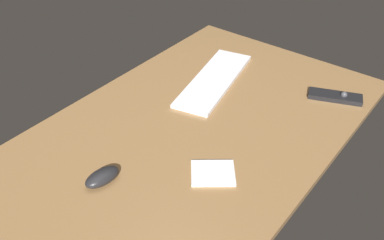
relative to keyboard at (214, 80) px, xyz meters
The scene contains 5 objects.
desk 32.54cm from the keyboard, 159.80° to the right, with size 140.00×84.00×2.00cm, color olive.
keyboard is the anchor object (origin of this frame).
computer_mouse 62.90cm from the keyboard, behind, with size 10.60×5.61×3.84cm, color black.
media_remote 44.13cm from the keyboard, 67.71° to the right, with size 12.28×19.38×3.29cm.
notepad 50.37cm from the keyboard, 145.22° to the right, with size 12.37×10.22×0.97cm, color white.
Camera 1 is at (-88.63, -69.44, 90.27)cm, focal length 41.87 mm.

